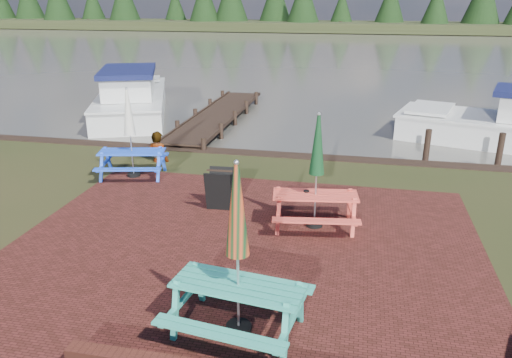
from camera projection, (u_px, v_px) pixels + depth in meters
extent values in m
plane|color=black|center=(231.00, 275.00, 8.65)|extent=(120.00, 120.00, 0.00)
cube|color=#351511|center=(244.00, 247.00, 9.56)|extent=(9.00, 7.50, 0.02)
cube|color=#434139|center=(340.00, 52.00, 42.63)|extent=(120.00, 60.00, 0.02)
cube|color=black|center=(350.00, 27.00, 69.08)|extent=(120.00, 10.00, 1.20)
cube|color=teal|center=(238.00, 286.00, 6.93)|extent=(1.93, 0.97, 0.04)
cube|color=teal|center=(218.00, 333.00, 6.42)|extent=(1.86, 0.50, 0.04)
cube|color=teal|center=(255.00, 279.00, 7.65)|extent=(1.86, 0.50, 0.04)
cube|color=teal|center=(188.00, 298.00, 7.32)|extent=(0.30, 1.60, 0.76)
cube|color=teal|center=(293.00, 320.00, 6.81)|extent=(0.30, 1.60, 0.76)
cylinder|color=black|center=(239.00, 328.00, 7.18)|extent=(0.37, 0.37, 0.10)
cylinder|color=#B2B2B7|center=(238.00, 252.00, 6.75)|extent=(0.04, 0.04, 2.56)
cone|color=#BA3A1A|center=(237.00, 211.00, 6.54)|extent=(0.33, 0.33, 1.28)
cube|color=#E04839|center=(315.00, 195.00, 10.20)|extent=(1.81, 0.91, 0.04)
cube|color=#E04839|center=(316.00, 221.00, 9.69)|extent=(1.74, 0.47, 0.04)
cube|color=#E04839|center=(314.00, 196.00, 10.91)|extent=(1.74, 0.47, 0.04)
cube|color=#E04839|center=(279.00, 210.00, 10.37)|extent=(0.28, 1.49, 0.71)
cube|color=#E04839|center=(351.00, 212.00, 10.28)|extent=(0.28, 1.49, 0.71)
cylinder|color=black|center=(314.00, 224.00, 10.43)|extent=(0.35, 0.35, 0.10)
cylinder|color=#B2B2B7|center=(316.00, 173.00, 10.03)|extent=(0.03, 0.03, 2.40)
cone|color=#0E3518|center=(318.00, 145.00, 9.83)|extent=(0.31, 0.31, 1.20)
cube|color=blue|center=(132.00, 152.00, 13.09)|extent=(1.80, 1.02, 0.04)
cube|color=blue|center=(127.00, 169.00, 12.58)|extent=(1.70, 0.59, 0.04)
cube|color=blue|center=(138.00, 154.00, 13.78)|extent=(1.70, 0.59, 0.04)
cube|color=blue|center=(105.00, 164.00, 13.20)|extent=(0.40, 1.45, 0.70)
cube|color=blue|center=(161.00, 164.00, 13.22)|extent=(0.40, 1.45, 0.70)
cylinder|color=black|center=(134.00, 175.00, 13.31)|extent=(0.34, 0.34, 0.09)
cylinder|color=#B2B2B7|center=(130.00, 134.00, 12.92)|extent=(0.03, 0.03, 2.35)
cone|color=silver|center=(128.00, 113.00, 12.72)|extent=(0.30, 0.30, 1.18)
cube|color=black|center=(218.00, 192.00, 10.98)|extent=(0.59, 0.26, 0.93)
cube|color=black|center=(222.00, 187.00, 11.27)|extent=(0.59, 0.26, 0.93)
cube|color=black|center=(219.00, 171.00, 10.97)|extent=(0.58, 0.07, 0.03)
cube|color=black|center=(218.00, 114.00, 19.84)|extent=(1.60, 9.00, 0.06)
cube|color=black|center=(200.00, 112.00, 19.97)|extent=(0.08, 9.00, 0.08)
cube|color=black|center=(237.00, 114.00, 19.68)|extent=(0.08, 9.00, 0.08)
cylinder|color=black|center=(156.00, 150.00, 15.94)|extent=(0.16, 0.16, 1.00)
cylinder|color=black|center=(204.00, 153.00, 15.63)|extent=(0.16, 0.16, 1.00)
cube|color=silver|center=(133.00, 106.00, 21.06)|extent=(5.07, 7.94, 1.07)
cube|color=silver|center=(132.00, 93.00, 20.87)|extent=(5.18, 8.10, 0.09)
cube|color=silver|center=(129.00, 84.00, 19.85)|extent=(2.85, 3.61, 0.91)
cube|color=#10153C|center=(128.00, 71.00, 19.68)|extent=(3.21, 4.10, 0.19)
cube|color=silver|center=(136.00, 79.00, 23.47)|extent=(2.53, 2.04, 0.11)
cube|color=silver|center=(431.00, 108.00, 17.69)|extent=(1.94, 2.53, 0.10)
imported|color=gray|center=(157.00, 132.00, 14.26)|extent=(0.70, 0.52, 1.77)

